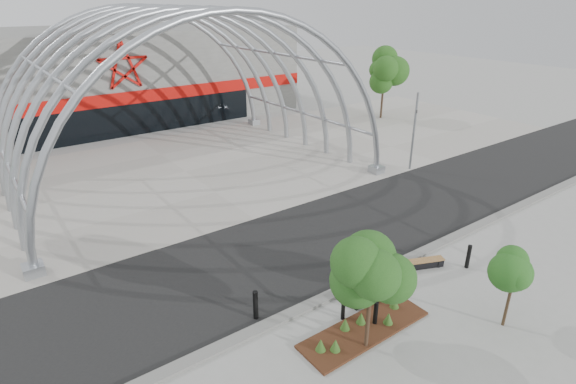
{
  "coord_description": "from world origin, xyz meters",
  "views": [
    {
      "loc": [
        -10.69,
        -10.77,
        10.51
      ],
      "look_at": [
        0.0,
        4.0,
        2.6
      ],
      "focal_mm": 28.0,
      "sensor_mm": 36.0,
      "label": 1
    }
  ],
  "objects_px": {
    "signal_pole": "(414,130)",
    "bench_0": "(370,294)",
    "street_tree_0": "(372,269)",
    "bollard_2": "(343,308)",
    "street_tree_1": "(515,271)",
    "bench_1": "(424,264)"
  },
  "relations": [
    {
      "from": "signal_pole",
      "to": "bench_0",
      "type": "bearing_deg",
      "value": -145.55
    },
    {
      "from": "street_tree_0",
      "to": "bench_0",
      "type": "height_order",
      "value": "street_tree_0"
    },
    {
      "from": "signal_pole",
      "to": "bollard_2",
      "type": "distance_m",
      "value": 16.52
    },
    {
      "from": "street_tree_0",
      "to": "street_tree_1",
      "type": "relative_size",
      "value": 1.34
    },
    {
      "from": "street_tree_1",
      "to": "bench_1",
      "type": "bearing_deg",
      "value": 80.07
    },
    {
      "from": "signal_pole",
      "to": "bench_1",
      "type": "bearing_deg",
      "value": -137.21
    },
    {
      "from": "street_tree_1",
      "to": "bench_1",
      "type": "relative_size",
      "value": 1.74
    },
    {
      "from": "street_tree_0",
      "to": "bollard_2",
      "type": "bearing_deg",
      "value": 76.65
    },
    {
      "from": "street_tree_1",
      "to": "bollard_2",
      "type": "bearing_deg",
      "value": 140.76
    },
    {
      "from": "signal_pole",
      "to": "bollard_2",
      "type": "bearing_deg",
      "value": -148.0
    },
    {
      "from": "street_tree_0",
      "to": "bench_0",
      "type": "relative_size",
      "value": 2.13
    },
    {
      "from": "signal_pole",
      "to": "street_tree_1",
      "type": "height_order",
      "value": "signal_pole"
    },
    {
      "from": "street_tree_1",
      "to": "bollard_2",
      "type": "xyz_separation_m",
      "value": [
        -4.32,
        3.53,
        -1.78
      ]
    },
    {
      "from": "signal_pole",
      "to": "bench_0",
      "type": "xyz_separation_m",
      "value": [
        -12.25,
        -8.4,
        -2.47
      ]
    },
    {
      "from": "bench_0",
      "to": "bollard_2",
      "type": "bearing_deg",
      "value": -170.54
    },
    {
      "from": "signal_pole",
      "to": "street_tree_1",
      "type": "distance_m",
      "value": 15.51
    },
    {
      "from": "bench_1",
      "to": "street_tree_0",
      "type": "bearing_deg",
      "value": -159.81
    },
    {
      "from": "signal_pole",
      "to": "street_tree_1",
      "type": "relative_size",
      "value": 1.64
    },
    {
      "from": "street_tree_1",
      "to": "bollard_2",
      "type": "height_order",
      "value": "street_tree_1"
    },
    {
      "from": "bench_1",
      "to": "bollard_2",
      "type": "height_order",
      "value": "bollard_2"
    },
    {
      "from": "bench_1",
      "to": "bollard_2",
      "type": "distance_m",
      "value": 5.05
    },
    {
      "from": "bollard_2",
      "to": "street_tree_0",
      "type": "bearing_deg",
      "value": -103.35
    }
  ]
}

